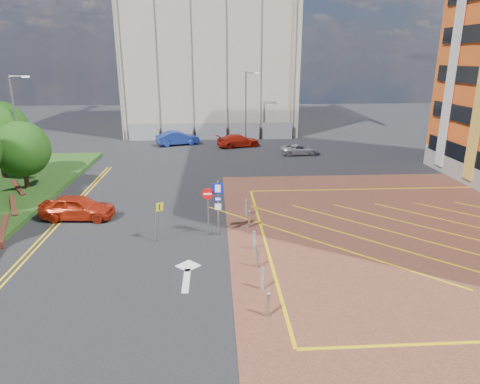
{
  "coord_description": "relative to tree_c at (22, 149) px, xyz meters",
  "views": [
    {
      "loc": [
        0.37,
        -21.1,
        9.52
      ],
      "look_at": [
        1.8,
        2.53,
        2.03
      ],
      "focal_mm": 32.0,
      "sensor_mm": 36.0,
      "label": 1
    }
  ],
  "objects": [
    {
      "name": "car_silver_back",
      "position": [
        22.55,
        11.16,
        -2.66
      ],
      "size": [
        3.95,
        1.99,
        1.07
      ],
      "primitive_type": "imported",
      "rotation": [
        0.0,
        0.0,
        1.63
      ],
      "color": "#AEAEB5",
      "rests_on": "ground"
    },
    {
      "name": "construction_fence",
      "position": [
        14.5,
        20.0,
        -2.19
      ],
      "size": [
        21.6,
        0.06,
        2.0
      ],
      "primitive_type": "cube",
      "color": "gray",
      "rests_on": "ground"
    },
    {
      "name": "car_red_left",
      "position": [
        5.43,
        -5.94,
        -2.44
      ],
      "size": [
        4.55,
        2.12,
        1.51
      ],
      "primitive_type": "imported",
      "rotation": [
        0.0,
        0.0,
        1.49
      ],
      "color": "#B5260F",
      "rests_on": "ground"
    },
    {
      "name": "construction_building",
      "position": [
        13.5,
        30.0,
        7.81
      ],
      "size": [
        21.2,
        19.2,
        22.0
      ],
      "primitive_type": "cube",
      "color": "#ADA38E",
      "rests_on": "ground"
    },
    {
      "name": "sign_cluster",
      "position": [
        13.8,
        -9.02,
        -1.24
      ],
      "size": [
        1.17,
        0.12,
        3.2
      ],
      "color": "#9EA0A8",
      "rests_on": "ground"
    },
    {
      "name": "ground",
      "position": [
        13.5,
        -10.0,
        -3.19
      ],
      "size": [
        140.0,
        140.0,
        0.0
      ],
      "primitive_type": "plane",
      "color": "black",
      "rests_on": "ground"
    },
    {
      "name": "forecourt",
      "position": [
        27.5,
        -10.0,
        -3.18
      ],
      "size": [
        26.0,
        26.0,
        0.02
      ],
      "primitive_type": "cube",
      "color": "brown",
      "rests_on": "ground"
    },
    {
      "name": "car_red_back",
      "position": [
        16.5,
        15.55,
        -2.5
      ],
      "size": [
        5.14,
        3.29,
        1.39
      ],
      "primitive_type": "imported",
      "rotation": [
        0.0,
        0.0,
        1.88
      ],
      "color": "#A61C0E",
      "rests_on": "ground"
    },
    {
      "name": "lamp_back",
      "position": [
        17.58,
        18.0,
        1.17
      ],
      "size": [
        1.53,
        0.16,
        8.0
      ],
      "color": "#9EA0A8",
      "rests_on": "ground"
    },
    {
      "name": "tree_c",
      "position": [
        0.0,
        0.0,
        0.0
      ],
      "size": [
        4.0,
        4.0,
        4.9
      ],
      "color": "#3D2B1C",
      "rests_on": "grass_bed"
    },
    {
      "name": "retaining_wall",
      "position": [
        1.7,
        -8.0,
        -2.99
      ],
      "size": [
        6.06,
        20.33,
        0.4
      ],
      "color": "brown",
      "rests_on": "ground"
    },
    {
      "name": "bollard_row",
      "position": [
        15.8,
        -11.67,
        -2.72
      ],
      "size": [
        0.14,
        11.14,
        0.9
      ],
      "color": "#9EA0A8",
      "rests_on": "forecourt"
    },
    {
      "name": "lamp_left_far",
      "position": [
        -0.92,
        2.0,
        1.47
      ],
      "size": [
        1.53,
        0.16,
        8.0
      ],
      "color": "#9EA0A8",
      "rests_on": "grass_bed"
    },
    {
      "name": "warning_sign",
      "position": [
        10.78,
        -9.72,
        -1.76
      ],
      "size": [
        0.53,
        0.37,
        2.24
      ],
      "color": "#9EA0A8",
      "rests_on": "ground"
    },
    {
      "name": "car_blue_back",
      "position": [
        9.73,
        16.98,
        -2.41
      ],
      "size": [
        5.03,
        3.15,
        1.56
      ],
      "primitive_type": "imported",
      "rotation": [
        0.0,
        0.0,
        1.91
      ],
      "color": "navy",
      "rests_on": "ground"
    }
  ]
}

